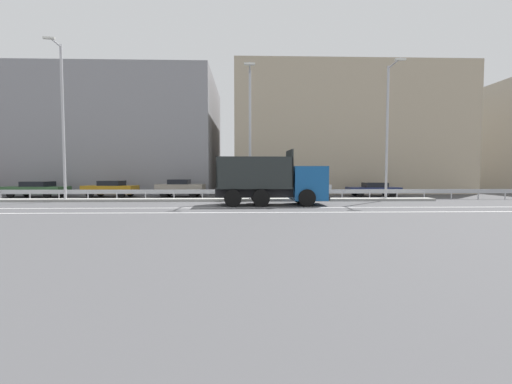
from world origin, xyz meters
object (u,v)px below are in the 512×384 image
Objects in this scene: parked_car_4 at (246,188)px; median_road_sign at (231,186)px; parked_car_6 at (373,189)px; parked_car_2 at (111,189)px; dump_truck at (284,185)px; street_lamp_2 at (250,129)px; parked_car_1 at (37,189)px; parked_car_3 at (181,188)px; street_lamp_3 at (388,127)px; parked_car_5 at (306,188)px; street_lamp_1 at (62,117)px.

median_road_sign is at bearing -19.19° from parked_car_4.
parked_car_2 is at bearing 92.19° from parked_car_6.
dump_truck is 1.46× the size of parked_car_4.
street_lamp_2 is (1.38, -0.37, 4.03)m from median_road_sign.
dump_truck is 7.56m from parked_car_4.
median_road_sign is 0.23× the size of street_lamp_2.
parked_car_3 is at bearing -85.74° from parked_car_1.
dump_truck reaches higher than parked_car_6.
parked_car_1 is (-17.67, 4.70, -4.42)m from street_lamp_2.
street_lamp_3 reaches higher than parked_car_4.
street_lamp_3 is 2.39× the size of parked_car_5.
street_lamp_2 is at bearing -1.28° from street_lamp_1.
parked_car_1 is at bearing -87.34° from parked_car_3.
parked_car_1 is 6.10m from parked_car_2.
median_road_sign is at bearing 112.26° from parked_car_6.
street_lamp_3 is 28.33m from parked_car_1.
parked_car_5 is (5.07, 0.19, 0.03)m from parked_car_4.
parked_car_2 is (6.10, -0.05, 0.03)m from parked_car_1.
street_lamp_3 is 2.42× the size of parked_car_3.
dump_truck is at bearing -113.15° from parked_car_2.
parked_car_2 is at bearing -95.11° from parked_car_4.
parked_car_5 is at bearing 13.75° from street_lamp_1.
median_road_sign is at bearing -58.17° from parked_car_5.
parked_car_5 reaches higher than parked_car_3.
parked_car_4 is 5.07m from parked_car_5.
parked_car_4 reaches higher than parked_car_6.
parked_car_2 is at bearing 70.69° from street_lamp_1.
median_road_sign is 16.86m from parked_car_1.
parked_car_1 is 1.24× the size of parked_car_5.
parked_car_2 is at bearing 158.09° from street_lamp_2.
dump_truck is 1.58× the size of parked_car_6.
parked_car_3 is (-5.80, 4.78, -4.34)m from street_lamp_2.
parked_car_4 is at bearing 93.56° from street_lamp_2.
parked_car_2 is (-10.20, 4.28, -0.36)m from median_road_sign.
street_lamp_2 is 7.97m from parked_car_5.
street_lamp_1 is at bearing -56.14° from parked_car_3.
parked_car_4 is at bearing -163.38° from dump_truck.
street_lamp_3 is at bearing -95.36° from parked_car_1.
parked_car_3 is (-4.43, 4.41, -0.31)m from median_road_sign.
parked_car_1 is 28.47m from parked_car_6.
dump_truck is 9.25m from street_lamp_3.
parked_car_4 is at bearing -90.94° from parked_car_5.
dump_truck is 5.13m from street_lamp_2.
street_lamp_3 is at bearing 108.31° from dump_truck.
street_lamp_1 is 2.18× the size of parked_car_1.
parked_car_3 is (5.77, 0.13, 0.05)m from parked_car_2.
street_lamp_2 is 18.81m from parked_car_1.
parked_car_2 is 0.91× the size of parked_car_4.
street_lamp_1 reaches higher than parked_car_1.
street_lamp_2 is (13.10, -0.29, -0.82)m from street_lamp_1.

